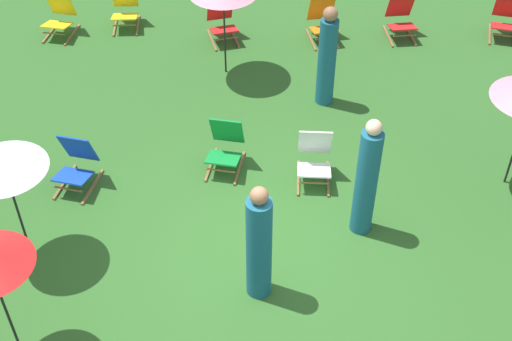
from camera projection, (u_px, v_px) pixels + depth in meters
The scene contains 14 objects.
ground_plane at pixel (252, 259), 9.34m from camera, with size 40.00×40.00×0.00m, color #2D6026.
deckchair_0 at pixel (225, 146), 10.49m from camera, with size 0.57×0.82×0.83m.
deckchair_1 at pixel (506, 18), 13.29m from camera, with size 0.62×0.84×0.83m.
deckchair_3 at pixel (401, 18), 13.30m from camera, with size 0.58×0.82×0.83m.
deckchair_5 at pixel (314, 158), 10.29m from camera, with size 0.48×0.76×0.83m.
deckchair_6 at pixel (125, 8), 13.57m from camera, with size 0.55×0.80×0.83m.
deckchair_8 at pixel (222, 21), 13.21m from camera, with size 0.68×0.87×0.83m.
deckchair_9 at pixel (322, 21), 13.22m from camera, with size 0.64×0.85×0.83m.
deckchair_12 at pixel (76, 164), 10.19m from camera, with size 0.61×0.84×0.83m.
deckchair_13 at pixel (59, 16), 13.35m from camera, with size 0.58×0.82×0.83m.
umbrella_1 at pixel (1, 160), 8.36m from camera, with size 1.07×1.07×1.76m.
person_0 at pixel (259, 245), 8.40m from camera, with size 0.37×0.37×1.76m.
person_1 at pixel (327, 58), 11.40m from camera, with size 0.39×0.39×1.76m.
person_2 at pixel (367, 180), 9.17m from camera, with size 0.38×0.38×1.86m.
Camera 1 is at (0.35, -6.16, 7.11)m, focal length 49.65 mm.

